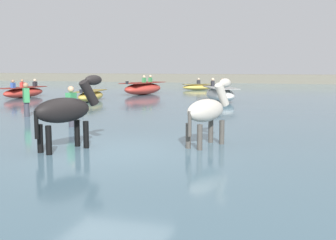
{
  "coord_description": "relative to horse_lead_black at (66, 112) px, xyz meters",
  "views": [
    {
      "loc": [
        3.81,
        -8.53,
        2.25
      ],
      "look_at": [
        0.83,
        1.89,
        0.83
      ],
      "focal_mm": 44.14,
      "sensor_mm": 36.0,
      "label": 1
    }
  ],
  "objects": [
    {
      "name": "horse_lead_black",
      "position": [
        0.0,
        0.0,
        0.0
      ],
      "size": [
        1.11,
        1.82,
        2.04
      ],
      "color": "black",
      "rests_on": "ground"
    },
    {
      "name": "person_wading_close",
      "position": [
        -1.68,
        3.26,
        -0.34
      ],
      "size": [
        0.24,
        0.34,
        1.63
      ],
      "color": "#383842",
      "rests_on": "ground"
    },
    {
      "name": "boat_far_offshore",
      "position": [
        -4.51,
        18.15,
        -0.46
      ],
      "size": [
        2.31,
        4.12,
        1.3
      ],
      "color": "#BC382D",
      "rests_on": "water_surface"
    },
    {
      "name": "far_shoreline",
      "position": [
        1.01,
        39.86,
        -0.55
      ],
      "size": [
        80.0,
        2.4,
        1.31
      ],
      "primitive_type": "cube",
      "color": "#706B5B",
      "rests_on": "ground"
    },
    {
      "name": "water_surface",
      "position": [
        1.01,
        10.17,
        -1.04
      ],
      "size": [
        90.0,
        90.0,
        0.33
      ],
      "primitive_type": "cube",
      "color": "#476675",
      "rests_on": "ground"
    },
    {
      "name": "boat_far_inshore",
      "position": [
        -5.52,
        12.31,
        -0.58
      ],
      "size": [
        1.38,
        3.15,
        0.72
      ],
      "color": "gold",
      "rests_on": "water_surface"
    },
    {
      "name": "ground_plane",
      "position": [
        1.01,
        0.17,
        -1.21
      ],
      "size": [
        120.0,
        120.0,
        0.0
      ],
      "primitive_type": "plane",
      "color": "#666051"
    },
    {
      "name": "boat_mid_channel",
      "position": [
        1.34,
        14.15,
        -0.48
      ],
      "size": [
        2.66,
        4.1,
        1.25
      ],
      "color": "silver",
      "rests_on": "water_surface"
    },
    {
      "name": "boat_distant_west",
      "position": [
        -2.02,
        24.52,
        -0.63
      ],
      "size": [
        2.69,
        1.98,
        0.97
      ],
      "color": "gold",
      "rests_on": "water_surface"
    },
    {
      "name": "person_wading_mid",
      "position": [
        -4.67,
        5.2,
        -0.34
      ],
      "size": [
        0.37,
        0.37,
        1.63
      ],
      "color": "#383842",
      "rests_on": "ground"
    },
    {
      "name": "horse_trailing_pinto",
      "position": [
        3.02,
        1.38,
        -0.06
      ],
      "size": [
        1.0,
        1.75,
        1.94
      ],
      "color": "beige",
      "rests_on": "ground"
    },
    {
      "name": "boat_near_port",
      "position": [
        -10.66,
        13.54,
        -0.54
      ],
      "size": [
        1.27,
        3.52,
        1.12
      ],
      "color": "#BC382D",
      "rests_on": "water_surface"
    }
  ]
}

